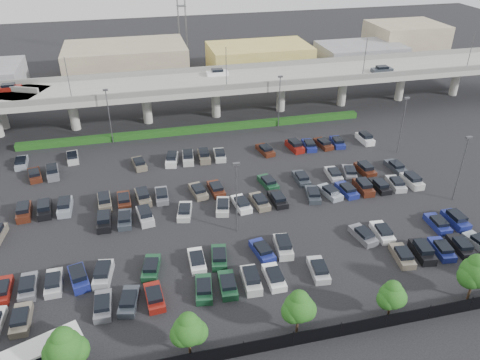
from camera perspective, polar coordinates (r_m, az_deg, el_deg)
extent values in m
plane|color=black|center=(69.68, -1.92, -2.38)|extent=(280.00, 280.00, 0.00)
cube|color=#97988F|center=(95.28, -6.04, 11.50)|extent=(150.00, 13.00, 1.10)
cube|color=slate|center=(89.07, -5.48, 10.90)|extent=(150.00, 0.50, 1.00)
cube|color=slate|center=(100.87, -6.60, 13.15)|extent=(150.00, 0.50, 1.00)
cylinder|color=#97988F|center=(96.59, -19.65, 7.69)|extent=(1.80, 1.80, 6.70)
cube|color=slate|center=(95.52, -19.97, 9.42)|extent=(2.60, 9.75, 0.50)
cylinder|color=#97988F|center=(95.93, -11.29, 8.73)|extent=(1.80, 1.80, 6.70)
cube|color=slate|center=(94.86, -11.48, 10.50)|extent=(2.60, 9.75, 0.50)
cylinder|color=#97988F|center=(97.30, -2.96, 9.59)|extent=(1.80, 1.80, 6.70)
cube|color=slate|center=(96.25, -3.01, 11.34)|extent=(2.60, 9.75, 0.50)
cylinder|color=#97988F|center=(100.63, 5.01, 10.22)|extent=(1.80, 1.80, 6.70)
cube|color=slate|center=(99.60, 5.09, 11.92)|extent=(2.60, 9.75, 0.50)
cylinder|color=#97988F|center=(105.71, 12.37, 10.63)|extent=(1.80, 1.80, 6.70)
cube|color=slate|center=(104.74, 12.56, 12.25)|extent=(2.60, 9.75, 0.50)
cylinder|color=#97988F|center=(112.32, 18.98, 10.85)|extent=(1.80, 1.80, 6.70)
cube|color=slate|center=(111.41, 19.25, 12.37)|extent=(2.60, 9.75, 0.50)
cylinder|color=#97988F|center=(120.21, 24.79, 10.93)|extent=(1.80, 1.80, 6.70)
cube|color=slate|center=(119.36, 25.11, 12.34)|extent=(2.60, 9.75, 0.50)
cube|color=maroon|center=(99.71, -26.34, 9.99)|extent=(4.40, 1.82, 0.82)
cube|color=black|center=(99.53, -26.43, 10.32)|extent=(2.30, 1.60, 0.50)
cube|color=white|center=(98.70, -2.79, 12.87)|extent=(4.40, 1.82, 0.82)
cube|color=black|center=(98.51, -2.80, 13.22)|extent=(2.30, 1.60, 0.50)
cube|color=#2F343D|center=(104.93, 16.91, 12.69)|extent=(4.40, 1.82, 0.82)
cube|color=black|center=(104.76, 16.96, 13.02)|extent=(2.30, 1.60, 0.50)
cylinder|color=#4E4E53|center=(88.01, -20.19, 11.38)|extent=(0.14, 0.14, 8.00)
cylinder|color=#4E4E53|center=(89.11, -1.69, 13.40)|extent=(0.14, 0.14, 8.00)
cylinder|color=#4E4E53|center=(98.51, 14.96, 14.07)|extent=(0.14, 0.14, 8.00)
cylinder|color=#4E4E53|center=(111.64, 26.28, 13.87)|extent=(0.14, 0.14, 8.00)
cylinder|color=#97988F|center=(102.59, -27.06, 7.38)|extent=(1.60, 1.60, 6.70)
cube|color=#113810|center=(91.22, -5.18, 6.16)|extent=(66.00, 1.60, 1.10)
cube|color=black|center=(48.42, 5.30, -19.02)|extent=(70.00, 0.06, 1.80)
cylinder|color=black|center=(47.03, -5.91, -20.87)|extent=(0.10, 0.10, 2.00)
cylinder|color=black|center=(47.55, 0.43, -19.87)|extent=(0.10, 0.10, 2.00)
cylinder|color=black|center=(48.59, 6.49, -18.69)|extent=(0.10, 0.10, 2.00)
cylinder|color=black|center=(50.11, 12.15, -17.40)|extent=(0.10, 0.10, 2.00)
cylinder|color=black|center=(52.07, 17.35, -16.05)|extent=(0.10, 0.10, 2.00)
cylinder|color=black|center=(54.41, 22.08, -14.70)|extent=(0.10, 0.10, 2.00)
cylinder|color=black|center=(57.10, 26.34, -13.39)|extent=(0.10, 0.10, 2.00)
sphere|color=#154F15|center=(46.68, -20.62, -18.62)|extent=(3.39, 3.39, 3.39)
sphere|color=#154F15|center=(47.05, -19.48, -18.96)|extent=(2.67, 2.67, 2.67)
sphere|color=#154F15|center=(47.01, -21.39, -19.03)|extent=(2.67, 2.67, 2.67)
sphere|color=#154F15|center=(46.06, -20.78, -17.69)|extent=(2.30, 2.30, 2.30)
cylinder|color=#332316|center=(47.89, -6.15, -19.67)|extent=(0.26, 0.26, 1.96)
sphere|color=#154F15|center=(46.10, -6.32, -17.75)|extent=(3.04, 3.04, 3.04)
sphere|color=#154F15|center=(46.61, -5.40, -17.99)|extent=(2.39, 2.39, 2.39)
sphere|color=#154F15|center=(46.26, -7.05, -18.20)|extent=(2.39, 2.39, 2.39)
sphere|color=#154F15|center=(45.54, -6.35, -16.90)|extent=(2.06, 2.06, 2.06)
cylinder|color=#332316|center=(49.86, 6.98, -17.12)|extent=(0.26, 0.26, 1.97)
sphere|color=#154F15|center=(48.13, 7.16, -15.17)|extent=(3.07, 3.07, 3.07)
sphere|color=#154F15|center=(48.79, 7.90, -15.38)|extent=(2.41, 2.41, 2.41)
sphere|color=#154F15|center=(48.15, 6.47, -15.65)|extent=(2.41, 2.41, 2.41)
sphere|color=#154F15|center=(47.61, 7.23, -14.32)|extent=(2.08, 2.08, 2.08)
cylinder|color=#332316|center=(53.25, 17.67, -15.01)|extent=(0.26, 0.26, 1.80)
sphere|color=#154F15|center=(51.77, 18.05, -13.28)|extent=(2.79, 2.79, 2.79)
sphere|color=#154F15|center=(52.46, 18.54, -13.45)|extent=(2.19, 2.19, 2.19)
sphere|color=#154F15|center=(51.68, 17.51, -13.72)|extent=(2.19, 2.19, 2.19)
sphere|color=#154F15|center=(51.34, 18.17, -12.53)|extent=(1.89, 1.89, 1.89)
cylinder|color=#332316|center=(58.46, 26.20, -12.07)|extent=(0.26, 0.26, 2.21)
sphere|color=#154F15|center=(56.82, 26.81, -10.03)|extent=(3.43, 3.43, 3.43)
sphere|color=#154F15|center=(57.71, 27.23, -10.27)|extent=(2.70, 2.70, 2.70)
sphere|color=#154F15|center=(56.60, 26.23, -10.52)|extent=(2.70, 2.70, 2.70)
sphere|color=#154F15|center=(56.34, 27.00, -9.18)|extent=(2.33, 2.33, 2.33)
cube|color=silver|center=(50.69, -22.72, -18.91)|extent=(7.37, 4.67, 2.04)
cube|color=black|center=(50.34, -22.84, -18.54)|extent=(6.48, 4.38, 0.92)
cube|color=silver|center=(49.88, -22.99, -18.03)|extent=(7.49, 4.80, 0.24)
cube|color=#6B6253|center=(55.66, -25.10, -15.17)|extent=(1.86, 4.42, 0.82)
cube|color=black|center=(55.10, -25.27, -14.84)|extent=(1.62, 2.31, 0.50)
cube|color=slate|center=(54.18, -16.36, -14.53)|extent=(1.91, 4.44, 0.82)
cube|color=black|center=(53.60, -16.46, -14.20)|extent=(1.65, 2.33, 0.50)
cube|color=#2F343D|center=(53.95, -13.37, -14.24)|extent=(2.65, 4.67, 0.82)
cube|color=black|center=(53.38, -13.45, -13.90)|extent=(2.02, 2.57, 0.50)
cube|color=maroon|center=(53.87, -10.38, -13.91)|extent=(2.17, 4.53, 0.82)
cube|color=black|center=(53.29, -10.42, -13.56)|extent=(1.78, 2.42, 0.50)
cube|color=#174026|center=(54.12, -4.43, -13.14)|extent=(2.41, 4.61, 0.82)
cube|color=black|center=(53.55, -4.42, -12.79)|extent=(1.91, 2.50, 0.50)
cube|color=#174026|center=(54.46, -1.51, -12.71)|extent=(2.10, 4.51, 0.82)
cube|color=black|center=(53.89, -1.47, -12.35)|extent=(1.75, 2.40, 0.50)
cube|color=silver|center=(54.85, 1.36, -12.16)|extent=(2.01, 4.47, 1.05)
cube|color=black|center=(54.30, 1.37, -11.52)|extent=(1.71, 2.67, 0.65)
cube|color=white|center=(55.53, 4.16, -11.77)|extent=(1.84, 4.41, 0.82)
cube|color=black|center=(54.97, 4.25, -11.42)|extent=(1.61, 2.31, 0.50)
cube|color=#B1B1B6|center=(57.12, 9.53, -10.78)|extent=(2.27, 4.57, 0.82)
cube|color=black|center=(56.57, 9.66, -10.42)|extent=(1.83, 2.46, 0.50)
cube|color=#6B6253|center=(61.65, 19.15, -8.76)|extent=(2.37, 4.60, 0.82)
cube|color=black|center=(61.15, 19.34, -8.41)|extent=(1.88, 2.49, 0.50)
cube|color=black|center=(62.97, 21.32, -8.19)|extent=(2.32, 4.58, 1.05)
cube|color=black|center=(62.49, 21.46, -7.60)|extent=(1.89, 2.77, 0.65)
cube|color=navy|center=(64.51, 23.35, -7.79)|extent=(2.33, 4.59, 0.82)
cube|color=black|center=(64.03, 23.57, -7.45)|extent=(1.86, 2.47, 0.50)
cube|color=black|center=(66.06, 25.31, -7.33)|extent=(2.26, 4.56, 0.82)
cube|color=black|center=(65.59, 25.53, -6.98)|extent=(1.83, 2.45, 0.50)
cube|color=gray|center=(67.69, 27.17, -6.87)|extent=(2.48, 4.63, 0.82)
cube|color=maroon|center=(59.99, -26.99, -11.97)|extent=(1.94, 4.45, 0.82)
cube|color=black|center=(59.46, -27.16, -11.64)|extent=(1.66, 2.34, 0.50)
cube|color=slate|center=(59.29, -24.38, -11.80)|extent=(2.01, 4.48, 0.82)
cube|color=black|center=(58.74, -24.54, -11.46)|extent=(1.70, 2.37, 0.50)
cube|color=#B1B1B6|center=(58.70, -21.73, -11.60)|extent=(1.94, 4.45, 0.82)
cube|color=black|center=(58.15, -21.86, -11.26)|extent=(1.66, 2.34, 0.50)
cube|color=navy|center=(58.16, -19.05, -11.28)|extent=(2.79, 4.70, 1.05)
cube|color=black|center=(57.64, -19.18, -10.67)|extent=(2.16, 2.90, 0.65)
cube|color=#B1B1B6|center=(57.82, -16.31, -11.02)|extent=(2.51, 4.64, 1.05)
cube|color=black|center=(57.30, -16.43, -10.40)|extent=(2.00, 2.83, 0.65)
cube|color=#174026|center=(57.61, -10.78, -10.51)|extent=(2.68, 4.68, 0.82)
cube|color=black|center=(57.05, -10.82, -10.15)|extent=(2.04, 2.58, 0.50)
cube|color=white|center=(57.84, -5.28, -9.82)|extent=(1.87, 4.42, 0.82)
cube|color=black|center=(57.29, -5.28, -9.46)|extent=(1.63, 2.32, 0.50)
cube|color=#174026|center=(58.16, -2.57, -9.44)|extent=(2.52, 4.64, 0.82)
cube|color=black|center=(57.61, -2.54, -9.08)|extent=(1.96, 2.53, 0.50)
cube|color=navy|center=(59.16, 2.72, -8.64)|extent=(2.51, 4.64, 0.82)
cube|color=black|center=(58.62, 2.79, -8.28)|extent=(1.95, 2.53, 0.50)
cube|color=silver|center=(59.78, 5.28, -8.14)|extent=(2.28, 4.57, 1.05)
cube|color=black|center=(59.28, 5.32, -7.52)|extent=(1.87, 2.75, 0.65)
cube|color=slate|center=(63.72, 14.78, -6.56)|extent=(2.51, 4.64, 0.82)
cube|color=black|center=(63.22, 14.93, -6.20)|extent=(1.95, 2.53, 0.50)
cube|color=white|center=(64.94, 16.94, -6.15)|extent=(2.13, 4.52, 0.82)
cube|color=black|center=(64.45, 17.11, -5.79)|extent=(1.76, 2.41, 0.50)
cube|color=navy|center=(69.14, 22.93, -4.96)|extent=(2.00, 4.47, 0.82)
cube|color=black|center=(68.68, 23.13, -4.62)|extent=(1.70, 2.37, 0.50)
cube|color=navy|center=(70.64, 24.78, -4.51)|extent=(1.91, 4.44, 1.05)
cube|color=black|center=(70.21, 24.92, -3.96)|extent=(1.65, 2.63, 0.65)
cube|color=black|center=(66.60, -16.20, -4.90)|extent=(1.91, 4.44, 1.05)
cube|color=black|center=(66.15, -16.30, -4.32)|extent=(1.65, 2.63, 0.65)
cube|color=#2F343D|center=(66.48, -13.83, -4.71)|extent=(2.02, 4.48, 0.82)
cube|color=black|center=(65.96, -13.89, -4.36)|extent=(1.71, 2.37, 0.50)
cube|color=#B1B1B6|center=(66.35, -11.48, -4.36)|extent=(2.41, 4.61, 1.05)
cube|color=black|center=(65.89, -11.55, -3.77)|extent=(1.94, 2.80, 0.65)
cube|color=silver|center=(66.62, -6.76, -3.87)|extent=(2.72, 4.69, 0.82)
cube|color=black|center=(66.11, -6.77, -3.51)|extent=(2.05, 2.59, 0.50)
cube|color=silver|center=(67.27, -2.11, -3.28)|extent=(2.77, 4.70, 0.82)
cube|color=black|center=(66.77, -2.09, -2.92)|extent=(2.08, 2.60, 0.50)
cube|color=white|center=(67.77, 0.17, -2.98)|extent=(2.35, 4.59, 0.82)
cube|color=black|center=(67.26, 0.21, -2.62)|extent=(1.87, 2.48, 0.50)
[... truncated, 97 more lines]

